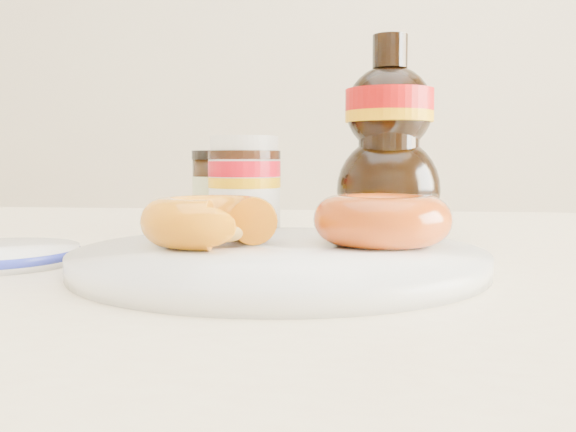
# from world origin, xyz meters

# --- Properties ---
(dining_table) EXTENTS (1.40, 0.90, 0.75)m
(dining_table) POSITION_xyz_m (0.00, 0.10, 0.67)
(dining_table) COLOR #F4E5B9
(dining_table) RESTS_ON ground
(plate) EXTENTS (0.30, 0.30, 0.02)m
(plate) POSITION_xyz_m (0.08, -0.01, 0.76)
(plate) COLOR white
(plate) RESTS_ON dining_table
(donut_bitten) EXTENTS (0.11, 0.11, 0.04)m
(donut_bitten) POSITION_xyz_m (0.02, 0.01, 0.78)
(donut_bitten) COLOR #CB7A0B
(donut_bitten) RESTS_ON plate
(donut_whole) EXTENTS (0.12, 0.12, 0.04)m
(donut_whole) POSITION_xyz_m (0.16, 0.03, 0.78)
(donut_whole) COLOR #973209
(donut_whole) RESTS_ON plate
(nutella_jar) EXTENTS (0.07, 0.07, 0.10)m
(nutella_jar) POSITION_xyz_m (0.02, 0.17, 0.81)
(nutella_jar) COLOR white
(nutella_jar) RESTS_ON dining_table
(syrup_bottle) EXTENTS (0.13, 0.12, 0.20)m
(syrup_bottle) POSITION_xyz_m (0.16, 0.19, 0.85)
(syrup_bottle) COLOR black
(syrup_bottle) RESTS_ON dining_table
(dark_jar) EXTENTS (0.06, 0.06, 0.09)m
(dark_jar) POSITION_xyz_m (-0.03, 0.25, 0.79)
(dark_jar) COLOR black
(dark_jar) RESTS_ON dining_table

